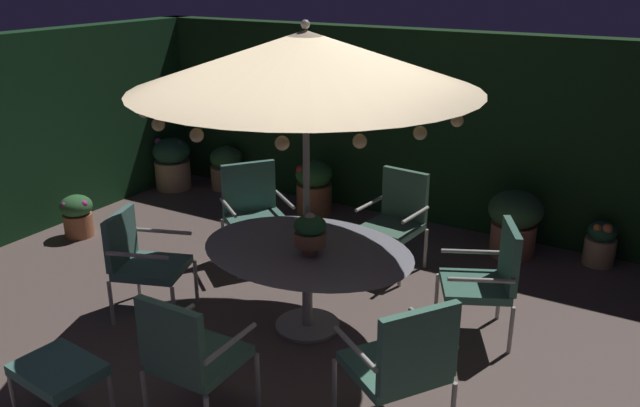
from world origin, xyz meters
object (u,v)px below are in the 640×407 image
at_px(centerpiece_planter, 310,231).
at_px(patio_umbrella, 306,61).
at_px(patio_chair_north, 397,215).
at_px(patio_chair_southwest, 488,275).
at_px(potted_plant_right_near, 227,167).
at_px(patio_chair_northeast, 254,208).
at_px(ottoman_footrest, 58,372).
at_px(potted_plant_front_corner, 515,221).
at_px(patio_chair_southeast, 189,353).
at_px(patio_dining_table, 307,260).
at_px(potted_plant_left_far, 314,186).
at_px(potted_plant_right_far, 601,243).
at_px(potted_plant_back_right, 77,214).
at_px(patio_chair_east, 141,257).
at_px(potted_plant_back_left, 172,163).
at_px(patio_chair_south, 403,360).

bearing_deg(centerpiece_planter, patio_umbrella, 133.13).
xyz_separation_m(patio_chair_north, patio_chair_southwest, (1.21, -0.85, -0.01)).
relative_size(patio_chair_north, potted_plant_right_near, 1.70).
xyz_separation_m(patio_chair_northeast, ottoman_footrest, (0.39, -2.83, -0.20)).
relative_size(patio_chair_northeast, potted_plant_front_corner, 1.43).
bearing_deg(patio_chair_southeast, ottoman_footrest, -155.14).
relative_size(patio_dining_table, potted_plant_left_far, 2.74).
bearing_deg(potted_plant_right_far, potted_plant_back_right, -157.18).
height_order(centerpiece_planter, patio_chair_east, centerpiece_planter).
bearing_deg(ottoman_footrest, potted_plant_back_left, 123.79).
bearing_deg(ottoman_footrest, patio_chair_east, 113.22).
relative_size(patio_chair_southeast, potted_plant_right_near, 1.69).
xyz_separation_m(patio_umbrella, potted_plant_back_right, (-3.38, 0.39, -2.05)).
bearing_deg(patio_chair_north, potted_plant_back_right, -162.39).
xyz_separation_m(potted_plant_right_far, potted_plant_right_near, (-4.97, 0.00, 0.06)).
xyz_separation_m(potted_plant_back_left, potted_plant_right_far, (5.63, 0.39, -0.13)).
distance_m(potted_plant_front_corner, potted_plant_back_left, 4.77).
bearing_deg(patio_chair_southwest, centerpiece_planter, -149.36).
distance_m(patio_umbrella, patio_chair_east, 2.33).
xyz_separation_m(patio_chair_southeast, potted_plant_right_far, (1.99, 4.17, -0.35)).
bearing_deg(patio_chair_east, potted_plant_back_left, 128.27).
relative_size(patio_umbrella, potted_plant_front_corner, 3.75).
bearing_deg(patio_dining_table, patio_chair_northeast, 143.06).
distance_m(patio_chair_north, patio_chair_south, 2.62).
relative_size(patio_chair_southeast, potted_plant_front_corner, 1.41).
relative_size(patio_chair_north, patio_chair_southeast, 1.00).
bearing_deg(patio_chair_northeast, potted_plant_right_near, 135.02).
bearing_deg(ottoman_footrest, patio_chair_southwest, 49.46).
xyz_separation_m(patio_dining_table, potted_plant_front_corner, (1.14, 2.44, -0.25)).
distance_m(patio_dining_table, patio_umbrella, 1.67).
relative_size(patio_chair_north, potted_plant_back_left, 1.42).
bearing_deg(potted_plant_front_corner, potted_plant_back_right, -155.62).
height_order(patio_umbrella, potted_plant_front_corner, patio_umbrella).
bearing_deg(patio_chair_northeast, potted_plant_front_corner, 32.77).
relative_size(ottoman_footrest, potted_plant_right_near, 1.02).
xyz_separation_m(patio_chair_southeast, potted_plant_front_corner, (1.13, 3.96, -0.20)).
bearing_deg(patio_chair_north, potted_plant_right_far, 31.77).
distance_m(patio_chair_east, potted_plant_back_right, 2.17).
relative_size(patio_chair_northeast, potted_plant_right_far, 2.11).
relative_size(patio_umbrella, patio_chair_south, 2.65).
xyz_separation_m(patio_chair_north, patio_chair_south, (1.10, -2.37, -0.00)).
distance_m(patio_chair_east, potted_plant_left_far, 2.97).
bearing_deg(potted_plant_right_near, centerpiece_planter, -42.06).
relative_size(centerpiece_planter, ottoman_footrest, 0.59).
distance_m(patio_chair_north, potted_plant_right_far, 2.20).
relative_size(patio_chair_north, potted_plant_left_far, 1.51).
height_order(patio_chair_southwest, potted_plant_front_corner, patio_chair_southwest).
distance_m(patio_dining_table, potted_plant_right_far, 3.35).
distance_m(patio_dining_table, potted_plant_right_near, 3.99).
height_order(patio_chair_north, potted_plant_right_near, patio_chair_north).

